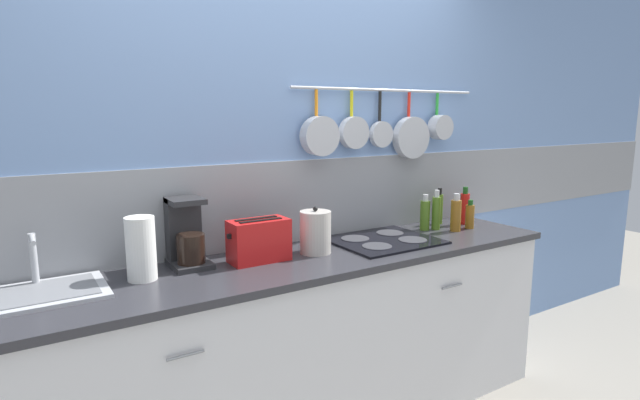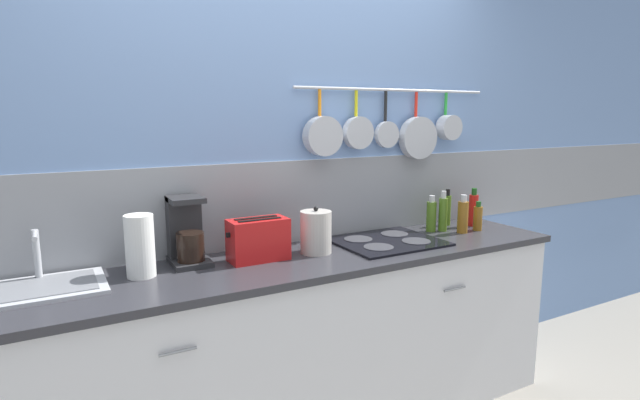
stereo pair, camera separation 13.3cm
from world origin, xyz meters
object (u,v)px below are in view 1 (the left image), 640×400
Objects in this scene: coffee_maker at (187,237)px; kettle at (315,232)px; bottle_cooking_wine at (425,214)px; bottle_dish_soap at (439,208)px; paper_towel_roll at (141,249)px; bottle_sesame_oil at (470,216)px; toaster at (259,240)px; bottle_hot_sauce at (465,208)px; bottle_vinegar at (436,212)px; bottle_olive_oil at (456,215)px.

coffee_maker is 1.32× the size of kettle.
bottle_cooking_wine is at bearing 5.31° from kettle.
coffee_maker is at bearing -179.69° from bottle_dish_soap.
bottle_sesame_oil is (1.89, -0.08, -0.06)m from paper_towel_roll.
bottle_dish_soap is (1.60, 0.01, -0.03)m from coffee_maker.
bottle_sesame_oil is (1.36, -0.06, -0.02)m from toaster.
bottle_dish_soap is 0.16m from bottle_hot_sauce.
bottle_sesame_oil is at bearing -6.31° from coffee_maker.
bottle_cooking_wine is 0.91× the size of bottle_hot_sauce.
bottle_vinegar reaches higher than bottle_sesame_oil.
coffee_maker is at bearing 25.25° from paper_towel_roll.
kettle reaches higher than bottle_cooking_wine.
bottle_olive_oil is 0.95× the size of bottle_hot_sauce.
bottle_olive_oil is at bearing -6.93° from coffee_maker.
bottle_vinegar is 1.02× the size of bottle_hot_sauce.
bottle_vinegar reaches higher than bottle_hot_sauce.
bottle_olive_oil is 0.13m from bottle_sesame_oil.
paper_towel_roll is at bearing 177.34° from bottle_olive_oil.
kettle is (0.30, -0.02, 0.01)m from toaster.
bottle_dish_soap is (0.13, 0.10, -0.01)m from bottle_vinegar.
kettle is 1.36× the size of bottle_sesame_oil.
coffee_maker reaches higher than bottle_sesame_oil.
kettle is at bearing -176.81° from bottle_vinegar.
coffee_maker is 1.46× the size of bottle_cooking_wine.
bottle_olive_oil is at bearing -3.00° from toaster.
toaster is at bearing 175.65° from kettle.
coffee_maker is 0.33m from toaster.
bottle_dish_soap is (1.83, 0.11, -0.03)m from paper_towel_roll.
bottle_hot_sauce is (0.13, -0.09, 0.00)m from bottle_dish_soap.
coffee_maker is 1.39× the size of bottle_olive_oil.
bottle_vinegar is (0.07, -0.03, 0.01)m from bottle_cooking_wine.
bottle_dish_soap is at bearing 107.42° from bottle_sesame_oil.
toaster is 1.31× the size of bottle_olive_oil.
kettle is 1.10× the size of bottle_cooking_wine.
paper_towel_roll is at bearing -178.75° from bottle_cooking_wine.
bottle_cooking_wine is at bearing -158.38° from bottle_dish_soap.
bottle_dish_soap is (1.30, 0.13, 0.00)m from toaster.
kettle is at bearing -174.69° from bottle_cooking_wine.
bottle_sesame_oil is at bearing -23.86° from bottle_cooking_wine.
coffee_maker is 1.41m from bottle_cooking_wine.
bottle_vinegar is 0.21m from bottle_sesame_oil.
coffee_maker reaches higher than toaster.
coffee_maker is 1.06× the size of toaster.
bottle_olive_oil is (1.76, -0.08, -0.03)m from paper_towel_roll.
coffee_maker is 1.47m from bottle_vinegar.
bottle_sesame_oil is at bearing 1.51° from bottle_olive_oil.
bottle_olive_oil is 0.22m from bottle_hot_sauce.
bottle_vinegar is at bearing 3.19° from kettle.
bottle_olive_oil is (1.54, -0.19, -0.03)m from coffee_maker.
kettle is 0.99× the size of bottle_vinegar.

